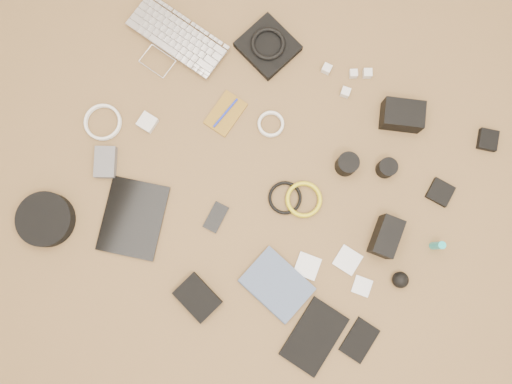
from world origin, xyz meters
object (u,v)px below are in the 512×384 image
at_px(laptop, 169,48).
at_px(phone, 216,217).
at_px(dslr_camera, 402,115).
at_px(tablet, 133,218).
at_px(paperback, 261,303).
at_px(headphone_case, 46,219).

height_order(laptop, phone, laptop).
height_order(dslr_camera, phone, dslr_camera).
bearing_deg(tablet, paperback, -21.18).
bearing_deg(tablet, phone, 12.45).
bearing_deg(laptop, dslr_camera, 17.99).
distance_m(laptop, phone, 0.66).
xyz_separation_m(laptop, headphone_case, (-0.15, -0.75, 0.01)).
xyz_separation_m(dslr_camera, headphone_case, (-1.04, -0.82, -0.01)).
relative_size(tablet, headphone_case, 1.39).
height_order(dslr_camera, paperback, dslr_camera).
bearing_deg(dslr_camera, paperback, -120.43).
relative_size(dslr_camera, headphone_case, 0.74).
height_order(dslr_camera, headphone_case, dslr_camera).
bearing_deg(laptop, headphone_case, -87.85).
distance_m(dslr_camera, phone, 0.77).
height_order(phone, headphone_case, headphone_case).
height_order(laptop, paperback, laptop).
distance_m(laptop, dslr_camera, 0.90).
height_order(phone, paperback, paperback).
relative_size(dslr_camera, tablet, 0.53).
xyz_separation_m(tablet, phone, (0.27, 0.11, -0.00)).
bearing_deg(laptop, paperback, -34.51).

